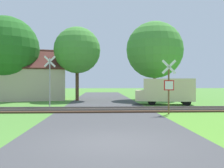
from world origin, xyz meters
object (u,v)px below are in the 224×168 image
object	(u,v)px
stop_sign_near	(169,84)
mail_truck	(166,90)
tree_center	(77,50)
tree_right	(155,50)
tree_left	(6,49)
house	(31,83)
crossing_sign_far	(50,78)

from	to	relation	value
stop_sign_near	mail_truck	xyz separation A→B (m)	(1.59, 6.48, -0.55)
tree_center	mail_truck	distance (m)	10.63
tree_right	tree_center	xyz separation A→B (m)	(-8.50, -0.83, -0.20)
tree_left	mail_truck	world-z (taller)	tree_left
house	tree_left	xyz separation A→B (m)	(-2.26, -1.29, 3.53)
stop_sign_near	tree_left	distance (m)	18.84
stop_sign_near	tree_right	distance (m)	13.48
crossing_sign_far	mail_truck	world-z (taller)	crossing_sign_far
stop_sign_near	tree_right	bearing A→B (deg)	-98.26
crossing_sign_far	tree_center	distance (m)	8.52
tree_right	mail_truck	bearing A→B (deg)	-93.35
house	mail_truck	world-z (taller)	house
crossing_sign_far	mail_truck	distance (m)	9.79
tree_left	tree_right	size ratio (longest dim) A/B	1.02
tree_right	tree_center	distance (m)	8.54
stop_sign_near	tree_left	world-z (taller)	tree_left
crossing_sign_far	house	xyz separation A→B (m)	(-3.89, 9.22, -0.35)
house	mail_truck	distance (m)	15.01
tree_left	tree_right	distance (m)	15.99
house	tree_center	distance (m)	6.39
stop_sign_near	crossing_sign_far	size ratio (longest dim) A/B	0.83
tree_right	house	bearing A→B (deg)	177.69
crossing_sign_far	house	world-z (taller)	house
tree_left	stop_sign_near	bearing A→B (deg)	-40.70
house	mail_truck	size ratio (longest dim) A/B	1.63
house	stop_sign_near	bearing A→B (deg)	-62.17
house	tree_right	size ratio (longest dim) A/B	0.97
tree_right	tree_center	bearing A→B (deg)	-174.41
stop_sign_near	house	bearing A→B (deg)	-48.20
crossing_sign_far	mail_truck	size ratio (longest dim) A/B	0.76
crossing_sign_far	mail_truck	bearing A→B (deg)	3.04
tree_left	mail_truck	distance (m)	17.09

